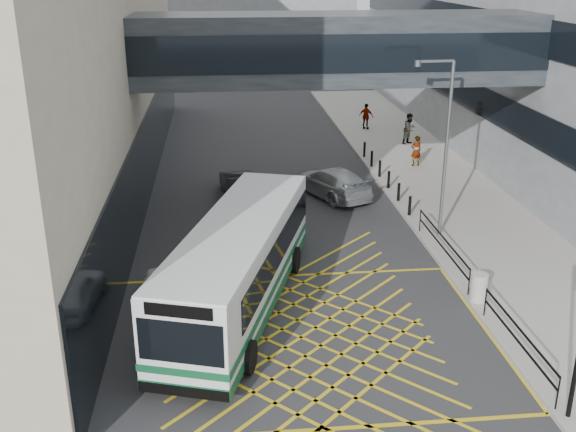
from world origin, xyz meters
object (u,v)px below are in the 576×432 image
object	(u,v)px
litter_bin	(479,287)
car_silver	(332,181)
car_white	(165,287)
pedestrian_b	(410,129)
bus	(240,262)
street_lamp	(443,139)
pedestrian_a	(416,151)
car_dark	(238,184)
pedestrian_c	(366,116)

from	to	relation	value
litter_bin	car_silver	bearing A→B (deg)	104.73
car_white	pedestrian_b	xyz separation A→B (m)	(14.12, 20.02, 0.51)
bus	litter_bin	world-z (taller)	bus
car_silver	street_lamp	size ratio (longest dim) A/B	0.68
car_silver	litter_bin	world-z (taller)	car_silver
street_lamp	pedestrian_a	bearing A→B (deg)	76.57
car_white	pedestrian_b	bearing A→B (deg)	-130.29
car_dark	pedestrian_a	size ratio (longest dim) A/B	2.44
litter_bin	pedestrian_b	size ratio (longest dim) A/B	0.51
car_silver	street_lamp	distance (m)	7.77
pedestrian_a	pedestrian_b	world-z (taller)	pedestrian_b
street_lamp	car_white	bearing A→B (deg)	-158.72
bus	car_silver	xyz separation A→B (m)	(5.01, 11.29, -0.91)
car_dark	pedestrian_c	world-z (taller)	pedestrian_c
litter_bin	pedestrian_b	world-z (taller)	pedestrian_b
street_lamp	pedestrian_b	bearing A→B (deg)	76.58
car_silver	pedestrian_c	size ratio (longest dim) A/B	2.82
car_white	car_dark	world-z (taller)	car_dark
pedestrian_c	car_silver	bearing A→B (deg)	105.03
car_dark	car_white	bearing A→B (deg)	69.03
car_white	litter_bin	distance (m)	10.78
car_white	pedestrian_a	world-z (taller)	pedestrian_a
car_dark	pedestrian_b	xyz separation A→B (m)	(11.27, 8.85, 0.47)
car_dark	car_silver	distance (m)	4.74
bus	pedestrian_b	world-z (taller)	bus
pedestrian_b	car_dark	bearing A→B (deg)	-176.08
car_white	car_dark	bearing A→B (deg)	-109.42
street_lamp	pedestrian_c	xyz separation A→B (m)	(1.13, 19.50, -3.31)
litter_bin	pedestrian_c	bearing A→B (deg)	86.60
bus	street_lamp	distance (m)	10.43
car_white	car_dark	size ratio (longest dim) A/B	0.92
pedestrian_b	car_white	bearing A→B (deg)	-159.41
bus	car_white	size ratio (longest dim) A/B	2.92
pedestrian_a	bus	bearing A→B (deg)	44.96
bus	pedestrian_b	bearing A→B (deg)	78.10
car_dark	pedestrian_a	bearing A→B (deg)	-165.72
street_lamp	car_dark	bearing A→B (deg)	140.21
car_silver	pedestrian_c	world-z (taller)	pedestrian_c
street_lamp	pedestrian_c	bearing A→B (deg)	84.51
litter_bin	pedestrian_a	world-z (taller)	pedestrian_a
pedestrian_b	litter_bin	bearing A→B (deg)	-133.35
car_dark	litter_bin	xyz separation A→B (m)	(7.86, -12.36, -0.01)
car_dark	pedestrian_b	bearing A→B (deg)	-148.51
pedestrian_b	pedestrian_c	distance (m)	4.70
car_dark	street_lamp	xyz separation A→B (m)	(8.25, -6.35, 3.69)
car_white	street_lamp	world-z (taller)	street_lamp
car_dark	litter_bin	size ratio (longest dim) A/B	4.28
car_silver	street_lamp	xyz separation A→B (m)	(3.53, -5.93, 3.58)
pedestrian_a	pedestrian_c	xyz separation A→B (m)	(-0.92, 9.21, 0.02)
pedestrian_a	car_silver	bearing A→B (deg)	27.07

